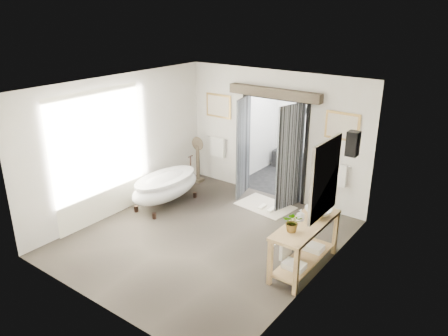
{
  "coord_description": "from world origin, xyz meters",
  "views": [
    {
      "loc": [
        4.67,
        -5.71,
        4.23
      ],
      "look_at": [
        0.0,
        0.6,
        1.25
      ],
      "focal_mm": 35.0,
      "sensor_mm": 36.0,
      "label": 1
    }
  ],
  "objects_px": {
    "clawfoot_tub": "(166,186)",
    "vanity": "(303,241)",
    "rug": "(265,206)",
    "basin": "(318,212)"
  },
  "relations": [
    {
      "from": "vanity",
      "to": "basin",
      "type": "xyz_separation_m",
      "value": [
        0.07,
        0.34,
        0.42
      ]
    },
    {
      "from": "rug",
      "to": "basin",
      "type": "height_order",
      "value": "basin"
    },
    {
      "from": "clawfoot_tub",
      "to": "vanity",
      "type": "bearing_deg",
      "value": -7.16
    },
    {
      "from": "clawfoot_tub",
      "to": "rug",
      "type": "height_order",
      "value": "clawfoot_tub"
    },
    {
      "from": "clawfoot_tub",
      "to": "basin",
      "type": "distance_m",
      "value": 3.69
    },
    {
      "from": "clawfoot_tub",
      "to": "vanity",
      "type": "distance_m",
      "value": 3.61
    },
    {
      "from": "clawfoot_tub",
      "to": "vanity",
      "type": "relative_size",
      "value": 1.16
    },
    {
      "from": "clawfoot_tub",
      "to": "basin",
      "type": "xyz_separation_m",
      "value": [
        3.65,
        -0.11,
        0.49
      ]
    },
    {
      "from": "clawfoot_tub",
      "to": "vanity",
      "type": "xyz_separation_m",
      "value": [
        3.58,
        -0.45,
        0.06
      ]
    },
    {
      "from": "vanity",
      "to": "rug",
      "type": "distance_m",
      "value": 2.49
    }
  ]
}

